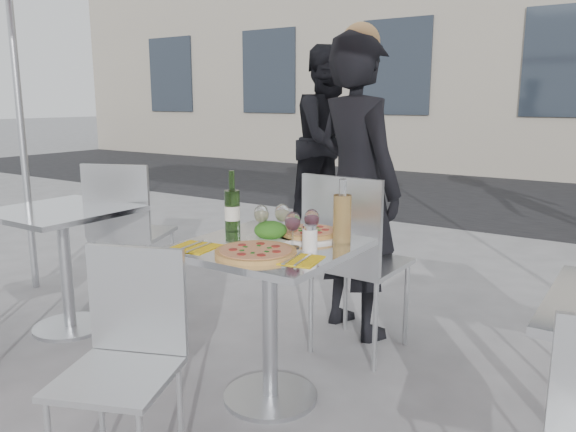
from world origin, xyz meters
The scene contains 21 objects.
ground centered at (0.00, 0.00, 0.00)m, with size 80.00×80.00×0.00m, color slate.
street_asphalt centered at (0.00, 6.50, 0.00)m, with size 24.00×5.00×0.00m, color black.
main_table centered at (0.00, 0.00, 0.54)m, with size 0.72×0.72×0.75m.
side_table_left centered at (-1.50, 0.00, 0.54)m, with size 0.72×0.72×0.75m.
chair_far centered at (0.10, 0.61, 0.59)m, with size 0.47×0.48×1.00m.
chair_near centered at (-0.14, -0.71, 0.50)m, with size 0.50×0.51×0.85m.
side_chair_lfar centered at (-1.47, 0.45, 0.58)m, with size 0.59×0.60×0.98m.
woman_diner centered at (-0.05, 0.95, 0.87)m, with size 0.64×0.42×1.75m, color black.
pedestrian_a centered at (-1.44, 3.12, 0.96)m, with size 0.93×0.73×1.92m, color black.
pizza_near centered at (0.05, -0.17, 0.76)m, with size 0.34×0.34×0.02m.
pizza_far centered at (0.07, 0.21, 0.77)m, with size 0.32×0.32×0.03m.
salad_plate centered at (-0.04, 0.06, 0.79)m, with size 0.22×0.22×0.09m.
wine_bottle centered at (-0.29, 0.10, 0.86)m, with size 0.07×0.08×0.29m.
carafe centered at (0.27, 0.17, 0.87)m, with size 0.08×0.08×0.29m.
sugar_shaker centered at (0.20, 0.01, 0.80)m, with size 0.06×0.06×0.11m.
wineglass_white_a centered at (-0.09, 0.06, 0.86)m, with size 0.07×0.07×0.16m.
wineglass_white_b centered at (-0.02, 0.13, 0.86)m, with size 0.07×0.07×0.16m.
wineglass_red_a centered at (0.12, 0.00, 0.86)m, with size 0.07×0.07×0.16m.
wineglass_red_b centered at (0.16, 0.10, 0.86)m, with size 0.07×0.07×0.16m.
napkin_left centered at (-0.23, -0.23, 0.75)m, with size 0.20×0.20×0.01m.
napkin_right centered at (0.24, -0.15, 0.75)m, with size 0.21×0.21×0.01m.
Camera 1 is at (1.39, -1.96, 1.37)m, focal length 35.00 mm.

